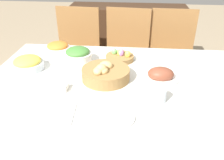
% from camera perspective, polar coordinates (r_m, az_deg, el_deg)
% --- Properties ---
extents(dining_table, '(1.60, 1.06, 0.78)m').
position_cam_1_polar(dining_table, '(1.65, 1.32, -11.70)').
color(dining_table, silver).
rests_on(dining_table, ground).
extents(chair_far_right, '(0.43, 0.43, 0.98)m').
position_cam_1_polar(chair_far_right, '(2.35, 13.98, 4.74)').
color(chair_far_right, olive).
rests_on(chair_far_right, ground).
extents(chair_far_center, '(0.46, 0.46, 0.98)m').
position_cam_1_polar(chair_far_center, '(2.32, 3.27, 5.29)').
color(chair_far_center, olive).
rests_on(chair_far_center, ground).
extents(chair_far_left, '(0.45, 0.45, 0.98)m').
position_cam_1_polar(chair_far_left, '(2.38, -8.52, 5.70)').
color(chair_far_left, olive).
rests_on(chair_far_left, ground).
extents(sideboard, '(1.41, 0.44, 0.85)m').
position_cam_1_polar(sideboard, '(3.08, 3.68, 9.49)').
color(sideboard, '#3D2616').
rests_on(sideboard, ground).
extents(bread_basket, '(0.29, 0.29, 0.12)m').
position_cam_1_polar(bread_basket, '(1.41, -1.60, 1.60)').
color(bread_basket, '#9E7542').
rests_on(bread_basket, dining_table).
extents(egg_basket, '(0.20, 0.20, 0.08)m').
position_cam_1_polar(egg_basket, '(1.67, 1.95, 5.69)').
color(egg_basket, '#9E7542').
rests_on(egg_basket, dining_table).
extents(ham_platter, '(0.24, 0.17, 0.08)m').
position_cam_1_polar(ham_platter, '(1.45, 11.63, 1.22)').
color(ham_platter, white).
rests_on(ham_platter, dining_table).
extents(green_salad_bowl, '(0.19, 0.19, 0.11)m').
position_cam_1_polar(green_salad_bowl, '(1.64, -8.19, 5.89)').
color(green_salad_bowl, white).
rests_on(green_salad_bowl, dining_table).
extents(carrot_bowl, '(0.18, 0.18, 0.08)m').
position_cam_1_polar(carrot_bowl, '(1.83, -12.90, 7.55)').
color(carrot_bowl, white).
rests_on(carrot_bowl, dining_table).
extents(pineapple_bowl, '(0.20, 0.20, 0.09)m').
position_cam_1_polar(pineapple_bowl, '(1.63, -19.65, 3.82)').
color(pineapple_bowl, silver).
rests_on(pineapple_bowl, dining_table).
extents(dinner_plate, '(0.27, 0.27, 0.01)m').
position_cam_1_polar(dinner_plate, '(1.13, -1.30, -8.39)').
color(dinner_plate, white).
rests_on(dinner_plate, dining_table).
extents(fork, '(0.02, 0.18, 0.00)m').
position_cam_1_polar(fork, '(1.16, -9.30, -7.92)').
color(fork, silver).
rests_on(fork, dining_table).
extents(knife, '(0.02, 0.18, 0.00)m').
position_cam_1_polar(knife, '(1.13, 6.95, -8.90)').
color(knife, silver).
rests_on(knife, dining_table).
extents(spoon, '(0.02, 0.18, 0.00)m').
position_cam_1_polar(spoon, '(1.13, 8.48, -8.96)').
color(spoon, silver).
rests_on(spoon, dining_table).
extents(drinking_cup, '(0.08, 0.08, 0.07)m').
position_cam_1_polar(drinking_cup, '(1.24, 11.25, -3.49)').
color(drinking_cup, silver).
rests_on(drinking_cup, dining_table).
extents(butter_dish, '(0.11, 0.07, 0.03)m').
position_cam_1_polar(butter_dish, '(1.36, -12.92, -1.67)').
color(butter_dish, white).
rests_on(butter_dish, dining_table).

